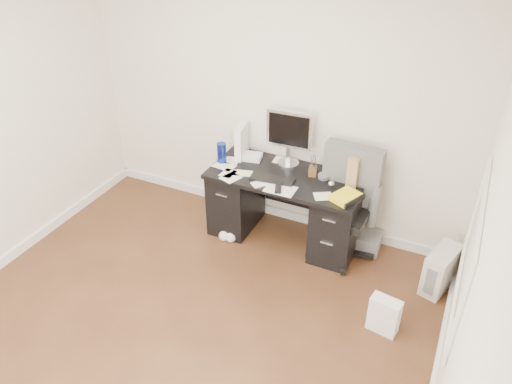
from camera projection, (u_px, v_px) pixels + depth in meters
ground at (173, 339)px, 4.07m from camera, size 4.00×4.00×0.00m
room_shell at (156, 160)px, 3.19m from camera, size 4.02×4.02×2.71m
desk at (285, 205)px, 5.01m from camera, size 1.50×0.70×0.75m
loose_papers at (265, 173)px, 4.85m from camera, size 1.10×0.60×0.00m
lcd_monitor at (289, 138)px, 4.85m from camera, size 0.47×0.29×0.58m
keyboard at (272, 179)px, 4.74m from camera, size 0.44×0.19×0.02m
computer_mouse at (331, 184)px, 4.62m from camera, size 0.08×0.08×0.06m
travel_mug at (222, 153)px, 4.99m from camera, size 0.10×0.10×0.21m
white_binder at (242, 141)px, 5.07m from camera, size 0.19×0.32×0.34m
magazine_file at (355, 168)px, 4.63m from camera, size 0.13×0.26×0.30m
pen_cup at (313, 165)px, 4.76m from camera, size 0.11×0.11×0.23m
yellow_book at (346, 197)px, 4.45m from camera, size 0.30×0.33×0.05m
paper_remote at (280, 188)px, 4.60m from camera, size 0.28×0.23×0.02m
office_chair at (343, 207)px, 4.69m from camera, size 0.67×0.67×1.12m
pc_tower at (440, 270)px, 4.48m from camera, size 0.29×0.45×0.41m
shopping_bag at (384, 315)px, 4.07m from camera, size 0.27×0.21×0.33m
wicker_basket at (240, 204)px, 5.41m from camera, size 0.43×0.43×0.38m
desk_printer at (364, 241)px, 5.02m from camera, size 0.32×0.27×0.18m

